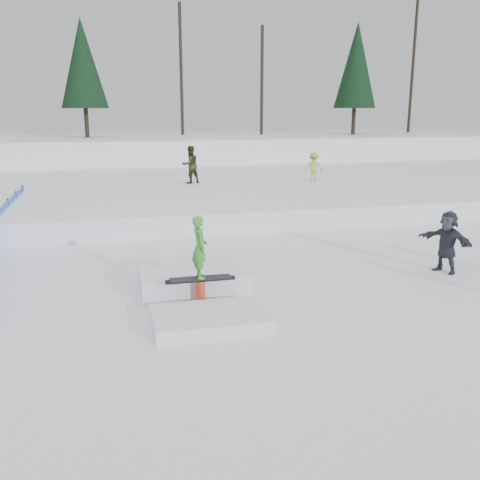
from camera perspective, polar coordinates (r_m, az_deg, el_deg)
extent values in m
plane|color=white|center=(12.27, -0.03, -7.33)|extent=(120.00, 120.00, 0.00)
cube|color=white|center=(41.32, -10.16, 9.23)|extent=(60.00, 14.00, 2.40)
cube|color=white|center=(27.54, -8.05, 5.36)|extent=(50.00, 18.00, 0.80)
cylinder|color=black|center=(20.34, -24.26, 1.65)|extent=(0.05, 0.05, 1.10)
cylinder|color=black|center=(22.18, -23.43, 2.66)|extent=(0.05, 0.05, 1.10)
cylinder|color=black|center=(24.02, -22.73, 3.52)|extent=(0.05, 0.05, 1.10)
cylinder|color=black|center=(25.88, -22.12, 4.26)|extent=(0.05, 0.05, 1.10)
cylinder|color=black|center=(39.64, -16.04, 11.91)|extent=(0.30, 0.30, 2.00)
cone|color=black|center=(39.73, -16.44, 17.64)|extent=(3.20, 3.20, 5.95)
cylinder|color=black|center=(42.08, -6.30, 17.56)|extent=(0.24, 0.24, 9.50)
cylinder|color=black|center=(42.31, 2.35, 16.59)|extent=(0.24, 0.24, 8.00)
cylinder|color=black|center=(43.37, 12.01, 12.28)|extent=(0.30, 0.30, 2.00)
cone|color=black|center=(43.47, 12.30, 17.74)|extent=(3.20, 3.20, 6.30)
cylinder|color=black|center=(48.08, 17.96, 17.13)|extent=(0.24, 0.24, 10.50)
imported|color=#2A2813|center=(26.67, -5.33, 8.01)|extent=(1.08, 0.97, 1.83)
imported|color=#97BD2C|center=(27.68, 7.85, 7.76)|extent=(1.06, 0.81, 1.45)
imported|color=#2C2D39|center=(15.75, 21.21, -0.18)|extent=(1.13, 1.67, 1.73)
cube|color=white|center=(13.59, -5.16, -4.04)|extent=(2.60, 2.20, 0.54)
cube|color=white|center=(11.31, -3.17, -8.44)|extent=(2.40, 1.60, 0.30)
cylinder|color=#D44C2A|center=(12.46, -4.21, -6.89)|extent=(0.44, 0.44, 0.06)
cylinder|color=#D44C2A|center=(12.36, -4.23, -5.72)|extent=(0.20, 0.20, 0.60)
cube|color=black|center=(12.25, -4.26, -4.27)|extent=(1.60, 0.16, 0.06)
cube|color=black|center=(12.24, -4.26, -4.07)|extent=(1.40, 0.28, 0.03)
imported|color=green|center=(12.04, -4.32, -0.77)|extent=(0.34, 0.52, 1.42)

